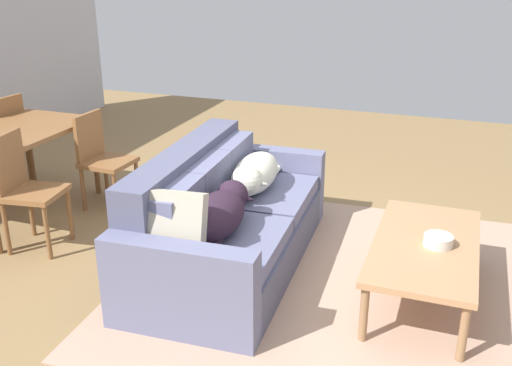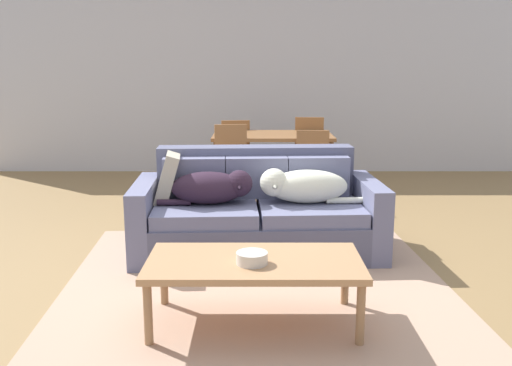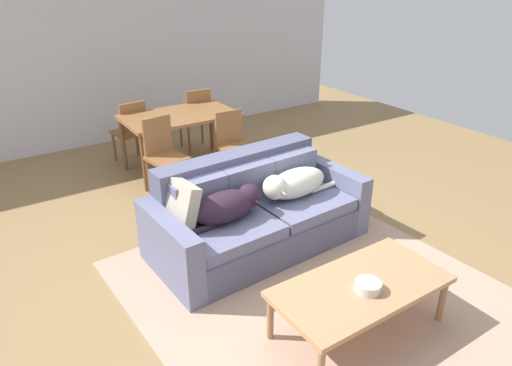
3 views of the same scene
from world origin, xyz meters
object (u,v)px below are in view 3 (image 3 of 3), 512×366
at_px(throw_pillow_by_left_arm, 179,205).
at_px(dining_chair_near_left, 164,152).
at_px(dining_table, 180,119).
at_px(dining_chair_far_left, 131,129).
at_px(dining_chair_near_right, 233,142).
at_px(couch, 255,213).
at_px(coffee_table, 361,289).
at_px(bowl_on_coffee_table, 368,286).
at_px(dining_chair_far_right, 197,116).
at_px(dog_on_left_cushion, 228,205).
at_px(dog_on_right_cushion, 293,184).

height_order(throw_pillow_by_left_arm, dining_chair_near_left, dining_chair_near_left).
distance_m(dining_table, dining_chair_near_left, 0.73).
xyz_separation_m(dining_table, dining_chair_far_left, (-0.47, 0.54, -0.20)).
distance_m(throw_pillow_by_left_arm, dining_chair_near_right, 1.98).
height_order(couch, throw_pillow_by_left_arm, couch).
xyz_separation_m(throw_pillow_by_left_arm, coffee_table, (0.74, -1.43, -0.25)).
bearing_deg(throw_pillow_by_left_arm, bowl_on_coffee_table, -64.34).
distance_m(dining_chair_far_left, dining_chair_far_right, 0.96).
bearing_deg(dog_on_left_cushion, dining_table, 72.92).
distance_m(dining_chair_near_left, dining_chair_far_left, 1.09).
bearing_deg(coffee_table, throw_pillow_by_left_arm, 117.24).
bearing_deg(couch, dining_chair_far_right, 72.35).
xyz_separation_m(couch, coffee_table, (-0.02, -1.42, 0.05)).
bearing_deg(dog_on_left_cushion, bowl_on_coffee_table, -79.39).
xyz_separation_m(dining_chair_near_left, dining_chair_far_left, (-0.01, 1.09, -0.03)).
bearing_deg(dining_chair_near_left, dining_chair_far_left, 81.76).
bearing_deg(dog_on_left_cushion, coffee_table, -78.07).
distance_m(dining_chair_near_right, dining_chair_far_right, 1.13).
bearing_deg(bowl_on_coffee_table, coffee_table, 79.06).
relative_size(dining_chair_near_right, dining_chair_far_right, 0.93).
height_order(dining_chair_near_right, dining_chair_far_left, dining_chair_far_left).
xyz_separation_m(dog_on_left_cushion, dining_table, (0.55, 2.18, 0.11)).
xyz_separation_m(couch, bowl_on_coffee_table, (-0.03, -1.49, 0.13)).
relative_size(dining_table, dining_chair_near_right, 1.66).
height_order(dining_chair_near_right, dining_chair_far_right, dining_chair_far_right).
distance_m(throw_pillow_by_left_arm, bowl_on_coffee_table, 1.68).
bearing_deg(couch, dining_chair_near_left, 97.43).
height_order(coffee_table, dining_chair_far_left, dining_chair_far_left).
bearing_deg(bowl_on_coffee_table, couch, 88.72).
height_order(bowl_on_coffee_table, dining_chair_near_right, dining_chair_near_right).
xyz_separation_m(dog_on_right_cushion, throw_pillow_by_left_arm, (-1.12, 0.12, 0.05)).
distance_m(throw_pillow_by_left_arm, dining_chair_near_left, 1.57).
bearing_deg(dining_table, bowl_on_coffee_table, -93.57).
distance_m(dog_on_left_cushion, dining_chair_far_left, 2.73).
height_order(couch, dog_on_left_cushion, couch).
height_order(bowl_on_coffee_table, dining_table, dining_table).
distance_m(dog_on_left_cushion, dining_chair_far_right, 2.89).
bearing_deg(dining_chair_far_left, dog_on_right_cushion, 96.65).
bearing_deg(coffee_table, couch, 89.23).
height_order(coffee_table, dining_chair_near_left, dining_chair_near_left).
height_order(couch, dining_chair_near_left, dining_chair_near_left).
bearing_deg(couch, coffee_table, -93.72).
distance_m(dog_on_right_cushion, dining_chair_near_right, 1.57).
xyz_separation_m(bowl_on_coffee_table, dining_chair_near_right, (0.65, 2.93, 0.02)).
relative_size(throw_pillow_by_left_arm, dining_chair_far_left, 0.48).
bearing_deg(dining_chair_near_right, dog_on_right_cushion, -97.01).
bearing_deg(dining_table, dining_chair_far_right, 46.85).
xyz_separation_m(throw_pillow_by_left_arm, dining_chair_near_right, (1.37, 1.42, -0.15)).
height_order(throw_pillow_by_left_arm, bowl_on_coffee_table, throw_pillow_by_left_arm).
height_order(throw_pillow_by_left_arm, coffee_table, throw_pillow_by_left_arm).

